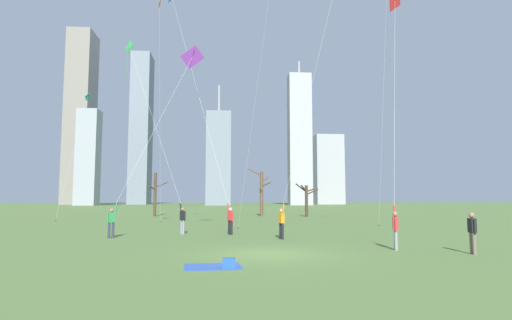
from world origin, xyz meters
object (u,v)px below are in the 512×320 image
object	(u,v)px
kite_flyer_midfield_right_pink	(297,156)
picnic_spot	(222,265)
kite_flyer_foreground_left_purple	(134,175)
kite_flyer_midfield_center_green	(174,191)
bare_tree_leftmost	(155,193)
distant_kite_high_overhead_teal	(85,107)
kite_flyer_far_back_red	(395,141)
bystander_watching_nearby	(472,231)
distant_kite_drifting_left_orange	(160,19)
bare_tree_far_right_edge	(307,198)
kite_flyer_midfield_left_blue	(213,153)
bare_tree_rightmost	(261,192)

from	to	relation	value
kite_flyer_midfield_right_pink	picnic_spot	distance (m)	9.47
kite_flyer_foreground_left_purple	picnic_spot	size ratio (longest dim) A/B	6.34
kite_flyer_foreground_left_purple	kite_flyer_midfield_center_green	bearing A→B (deg)	43.17
bare_tree_leftmost	distant_kite_high_overhead_teal	bearing A→B (deg)	-159.55
kite_flyer_far_back_red	bystander_watching_nearby	xyz separation A→B (m)	(1.15, -4.23, -4.12)
kite_flyer_midfield_right_pink	picnic_spot	bearing A→B (deg)	-116.54
distant_kite_high_overhead_teal	bystander_watching_nearby	bearing A→B (deg)	-51.71
kite_flyer_foreground_left_purple	distant_kite_drifting_left_orange	distance (m)	26.87
kite_flyer_midfield_right_pink	bare_tree_far_right_edge	xyz separation A→B (m)	(6.16, 27.52, -2.15)
bystander_watching_nearby	bare_tree_far_right_edge	size ratio (longest dim) A/B	0.41
distant_kite_drifting_left_orange	bare_tree_leftmost	xyz separation A→B (m)	(-1.21, 7.20, -18.78)
kite_flyer_far_back_red	distant_kite_drifting_left_orange	world-z (taller)	distant_kite_drifting_left_orange
kite_flyer_foreground_left_purple	bare_tree_far_right_edge	size ratio (longest dim) A/B	3.04
distant_kite_drifting_left_orange	bare_tree_far_right_edge	size ratio (longest dim) A/B	6.11
bare_tree_leftmost	distant_kite_drifting_left_orange	bearing A→B (deg)	-80.45
distant_kite_high_overhead_teal	bare_tree_leftmost	size ratio (longest dim) A/B	2.75
kite_flyer_midfield_right_pink	distant_kite_high_overhead_teal	bearing A→B (deg)	125.92
kite_flyer_far_back_red	kite_flyer_midfield_center_green	world-z (taller)	kite_flyer_far_back_red
kite_flyer_midfield_left_blue	bare_tree_rightmost	size ratio (longest dim) A/B	3.36
distant_kite_drifting_left_orange	bare_tree_rightmost	distance (m)	22.96
distant_kite_drifting_left_orange	kite_flyer_foreground_left_purple	bearing A→B (deg)	-84.42
kite_flyer_midfield_right_pink	bare_tree_far_right_edge	distance (m)	28.29
kite_flyer_midfield_right_pink	bare_tree_leftmost	xyz separation A→B (m)	(-12.02, 30.18, -1.49)
distant_kite_high_overhead_teal	picnic_spot	size ratio (longest dim) A/B	7.67
kite_flyer_midfield_right_pink	distant_kite_high_overhead_teal	world-z (taller)	kite_flyer_midfield_right_pink
bare_tree_far_right_edge	bare_tree_leftmost	xyz separation A→B (m)	(-18.18, 2.66, 0.66)
kite_flyer_far_back_red	bystander_watching_nearby	size ratio (longest dim) A/B	10.42
kite_flyer_midfield_right_pink	distant_kite_drifting_left_orange	size ratio (longest dim) A/B	0.64
distant_kite_drifting_left_orange	bare_tree_far_right_edge	xyz separation A→B (m)	(16.97, 4.54, -19.45)
kite_flyer_midfield_left_blue	kite_flyer_foreground_left_purple	distance (m)	5.53
bare_tree_far_right_edge	bare_tree_rightmost	size ratio (longest dim) A/B	0.67
bystander_watching_nearby	bare_tree_rightmost	bearing A→B (deg)	98.22
kite_flyer_foreground_left_purple	kite_flyer_midfield_left_blue	bearing A→B (deg)	32.82
kite_flyer_midfield_left_blue	bystander_watching_nearby	xyz separation A→B (m)	(10.41, -11.39, -4.26)
picnic_spot	kite_flyer_far_back_red	bearing A→B (deg)	37.13
kite_flyer_midfield_right_pink	bare_tree_rightmost	world-z (taller)	kite_flyer_midfield_right_pink
bystander_watching_nearby	bare_tree_leftmost	distance (m)	39.82
bare_tree_far_right_edge	distant_kite_high_overhead_teal	bearing A→B (deg)	-179.49
kite_flyer_midfield_left_blue	kite_flyer_far_back_red	distance (m)	11.71
kite_flyer_midfield_left_blue	bystander_watching_nearby	distance (m)	16.01
kite_flyer_midfield_left_blue	kite_flyer_midfield_right_pink	world-z (taller)	kite_flyer_midfield_left_blue
distant_kite_high_overhead_teal	bare_tree_rightmost	bearing A→B (deg)	5.77
kite_flyer_midfield_center_green	kite_flyer_foreground_left_purple	world-z (taller)	kite_flyer_midfield_center_green
kite_flyer_midfield_center_green	bystander_watching_nearby	xyz separation A→B (m)	(12.78, -10.47, -1.74)
distant_kite_high_overhead_teal	kite_flyer_midfield_left_blue	bearing A→B (deg)	-54.14
bystander_watching_nearby	bare_tree_rightmost	size ratio (longest dim) A/B	0.28
bystander_watching_nearby	bare_tree_rightmost	xyz separation A→B (m)	(-5.01, 34.69, 2.06)
kite_flyer_foreground_left_purple	bystander_watching_nearby	xyz separation A→B (m)	(14.84, -8.54, -2.59)
picnic_spot	bare_tree_rightmost	xyz separation A→B (m)	(4.74, 36.97, 2.87)
kite_flyer_midfield_center_green	bare_tree_rightmost	world-z (taller)	kite_flyer_midfield_center_green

